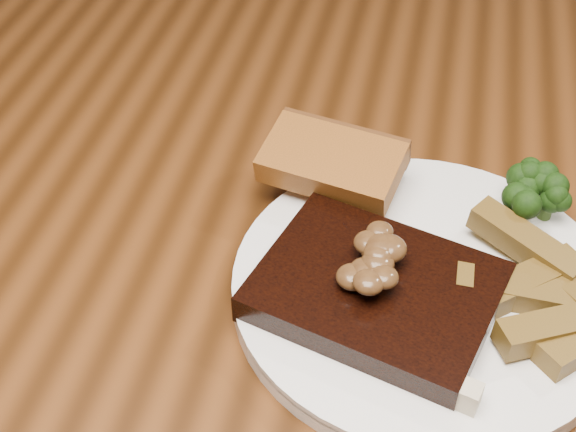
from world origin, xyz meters
name	(u,v)px	position (x,y,z in m)	size (l,w,h in m)	color
dining_table	(304,347)	(0.00, 0.00, 0.66)	(1.60, 0.90, 0.75)	#502910
chair_far	(278,54)	(-0.19, 0.72, 0.47)	(0.49, 0.49, 0.85)	black
plate	(423,290)	(0.08, -0.01, 0.76)	(0.26, 0.26, 0.01)	white
steak	(376,292)	(0.05, -0.03, 0.77)	(0.15, 0.11, 0.02)	black
steak_bone	(364,357)	(0.05, -0.09, 0.77)	(0.14, 0.01, 0.02)	beige
mushroom_pile	(381,248)	(0.05, -0.02, 0.80)	(0.06, 0.06, 0.03)	#53351A
garlic_bread	(331,183)	(0.01, 0.07, 0.77)	(0.10, 0.05, 0.02)	#9C4E1C
potato_wedges	(536,298)	(0.15, -0.02, 0.77)	(0.10, 0.10, 0.02)	brown
broccoli_cluster	(532,201)	(0.15, 0.07, 0.78)	(0.06, 0.06, 0.04)	#17340B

